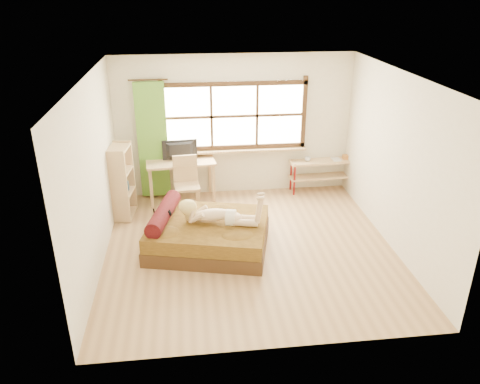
{
  "coord_description": "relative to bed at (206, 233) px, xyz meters",
  "views": [
    {
      "loc": [
        -0.9,
        -6.36,
        3.87
      ],
      "look_at": [
        -0.13,
        0.2,
        0.89
      ],
      "focal_mm": 35.0,
      "sensor_mm": 36.0,
      "label": 1
    }
  ],
  "objects": [
    {
      "name": "cup",
      "position": [
        2.11,
        1.95,
        0.44
      ],
      "size": [
        0.12,
        0.12,
        0.09
      ],
      "primitive_type": "imported",
      "rotation": [
        0.0,
        0.0,
        0.05
      ],
      "color": "gray",
      "rests_on": "pipe_shelf"
    },
    {
      "name": "pipe_shelf",
      "position": [
        2.43,
        1.96,
        0.23
      ],
      "size": [
        1.3,
        0.39,
        0.73
      ],
      "rotation": [
        0.0,
        0.0,
        0.05
      ],
      "color": "tan",
      "rests_on": "floor"
    },
    {
      "name": "window",
      "position": [
        0.68,
        2.1,
        1.26
      ],
      "size": [
        2.8,
        0.16,
        1.46
      ],
      "color": "#FFEDBF",
      "rests_on": "wall_back"
    },
    {
      "name": "wall_left",
      "position": [
        -1.57,
        -0.12,
        1.1
      ],
      "size": [
        0.0,
        4.5,
        4.5
      ],
      "primitive_type": "plane",
      "rotation": [
        1.57,
        0.0,
        1.57
      ],
      "color": "silver",
      "rests_on": "floor"
    },
    {
      "name": "curtain",
      "position": [
        -0.87,
        2.01,
        0.9
      ],
      "size": [
        0.55,
        0.1,
        2.2
      ],
      "primitive_type": "cube",
      "color": "#4E8223",
      "rests_on": "wall_back"
    },
    {
      "name": "woman",
      "position": [
        0.19,
        -0.06,
        0.48
      ],
      "size": [
        1.32,
        0.65,
        0.54
      ],
      "primitive_type": null,
      "rotation": [
        0.0,
        0.0,
        -0.24
      ],
      "color": "#DAB58C",
      "rests_on": "bed"
    },
    {
      "name": "desk",
      "position": [
        -0.37,
        1.83,
        0.44
      ],
      "size": [
        1.32,
        0.7,
        0.8
      ],
      "rotation": [
        0.0,
        0.0,
        0.09
      ],
      "color": "tan",
      "rests_on": "floor"
    },
    {
      "name": "kitten",
      "position": [
        -0.68,
        0.09,
        0.32
      ],
      "size": [
        0.29,
        0.17,
        0.22
      ],
      "primitive_type": null,
      "rotation": [
        0.0,
        0.0,
        -0.24
      ],
      "color": "black",
      "rests_on": "bed"
    },
    {
      "name": "wall_front",
      "position": [
        0.68,
        -2.37,
        1.1
      ],
      "size": [
        4.5,
        0.0,
        4.5
      ],
      "primitive_type": "plane",
      "rotation": [
        -1.57,
        0.0,
        0.0
      ],
      "color": "silver",
      "rests_on": "floor"
    },
    {
      "name": "bookshelf",
      "position": [
        -1.4,
        1.25,
        0.43
      ],
      "size": [
        0.39,
        0.61,
        1.32
      ],
      "rotation": [
        0.0,
        0.0,
        -0.13
      ],
      "color": "tan",
      "rests_on": "floor"
    },
    {
      "name": "ceiling",
      "position": [
        0.68,
        -0.12,
        2.45
      ],
      "size": [
        4.5,
        4.5,
        0.0
      ],
      "primitive_type": "plane",
      "rotation": [
        3.14,
        0.0,
        0.0
      ],
      "color": "white",
      "rests_on": "wall_back"
    },
    {
      "name": "floor",
      "position": [
        0.68,
        -0.12,
        -0.25
      ],
      "size": [
        4.5,
        4.5,
        0.0
      ],
      "primitive_type": "plane",
      "color": "#9E754C",
      "rests_on": "ground"
    },
    {
      "name": "wall_back",
      "position": [
        0.68,
        2.13,
        1.1
      ],
      "size": [
        4.5,
        0.0,
        4.5
      ],
      "primitive_type": "plane",
      "rotation": [
        1.57,
        0.0,
        0.0
      ],
      "color": "silver",
      "rests_on": "floor"
    },
    {
      "name": "bed",
      "position": [
        0.0,
        0.0,
        0.0
      ],
      "size": [
        2.1,
        1.83,
        0.69
      ],
      "rotation": [
        0.0,
        0.0,
        -0.24
      ],
      "color": "#372110",
      "rests_on": "floor"
    },
    {
      "name": "book",
      "position": [
        2.61,
        1.95,
        0.41
      ],
      "size": [
        0.17,
        0.23,
        0.02
      ],
      "primitive_type": "imported",
      "rotation": [
        0.0,
        0.0,
        0.05
      ],
      "color": "gray",
      "rests_on": "pipe_shelf"
    },
    {
      "name": "chair",
      "position": [
        -0.28,
        1.48,
        0.31
      ],
      "size": [
        0.49,
        0.49,
        1.0
      ],
      "rotation": [
        0.0,
        0.0,
        0.09
      ],
      "color": "tan",
      "rests_on": "floor"
    },
    {
      "name": "wall_right",
      "position": [
        2.93,
        -0.12,
        1.1
      ],
      "size": [
        0.0,
        4.5,
        4.5
      ],
      "primitive_type": "plane",
      "rotation": [
        1.57,
        0.0,
        -1.57
      ],
      "color": "silver",
      "rests_on": "floor"
    },
    {
      "name": "monitor",
      "position": [
        -0.37,
        1.88,
        0.74
      ],
      "size": [
        0.66,
        0.15,
        0.38
      ],
      "primitive_type": "imported",
      "rotation": [
        0.0,
        0.0,
        3.23
      ],
      "color": "black",
      "rests_on": "desk"
    }
  ]
}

